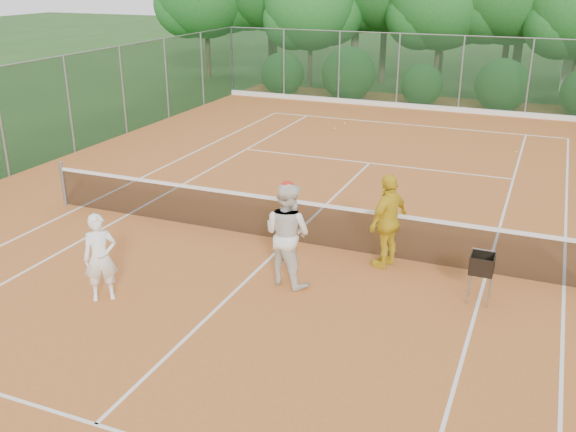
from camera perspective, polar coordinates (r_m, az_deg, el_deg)
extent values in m
plane|color=#214518|center=(13.72, -0.02, -2.33)|extent=(120.00, 120.00, 0.00)
cube|color=#BC672B|center=(13.71, -0.02, -2.29)|extent=(18.00, 36.00, 0.02)
cylinder|color=gray|center=(16.58, -19.34, 2.74)|extent=(0.10, 0.10, 1.10)
cube|color=black|center=(13.53, -0.02, -0.47)|extent=(11.87, 0.03, 0.86)
cube|color=white|center=(13.37, -0.02, 1.39)|extent=(11.87, 0.04, 0.07)
imported|color=white|center=(11.53, -16.34, -3.57)|extent=(0.68, 0.65, 1.57)
imported|color=silver|center=(11.57, -0.06, -1.59)|extent=(1.11, 0.97, 1.94)
ellipsoid|color=red|center=(11.25, -0.06, 2.79)|extent=(0.22, 0.22, 0.14)
imported|color=gold|center=(12.40, 8.91, -0.45)|extent=(0.82, 1.18, 1.87)
cylinder|color=gray|center=(11.53, 15.69, -6.30)|extent=(0.02, 0.02, 0.56)
cylinder|color=gray|center=(11.82, 17.58, -5.82)|extent=(0.02, 0.02, 0.56)
cube|color=black|center=(11.49, 16.87, -4.09)|extent=(0.39, 0.39, 0.33)
sphere|color=gold|center=(23.52, 4.21, 7.76)|extent=(0.07, 0.07, 0.07)
sphere|color=#CAD431|center=(24.36, 5.04, 8.21)|extent=(0.07, 0.07, 0.07)
sphere|color=gold|center=(21.60, 19.63, 5.38)|extent=(0.07, 0.07, 0.07)
cube|color=white|center=(24.61, 10.77, 7.98)|extent=(11.03, 0.06, 0.01)
cube|color=white|center=(16.46, -17.94, 0.77)|extent=(0.06, 23.77, 0.01)
cube|color=white|center=(12.84, 23.33, -5.78)|extent=(0.06, 23.77, 0.01)
cube|color=white|center=(15.64, -14.06, 0.11)|extent=(0.06, 23.77, 0.01)
cube|color=white|center=(12.85, 17.23, -4.93)|extent=(0.06, 23.77, 0.01)
cube|color=white|center=(19.43, 7.27, 4.70)|extent=(8.23, 0.06, 0.01)
cube|color=white|center=(8.95, -16.73, -17.31)|extent=(8.23, 0.06, 0.01)
cube|color=white|center=(13.71, -0.02, -2.24)|extent=(0.06, 12.80, 0.01)
cube|color=#19381E|center=(27.34, 12.43, 12.35)|extent=(18.00, 0.02, 3.00)
cylinder|color=gray|center=(30.26, -4.99, 13.55)|extent=(0.07, 0.07, 3.00)
cylinder|color=gray|center=(30.26, -4.99, 13.55)|extent=(0.07, 0.07, 3.00)
cylinder|color=brown|center=(35.37, -7.17, 15.13)|extent=(0.26, 0.26, 3.75)
cylinder|color=brown|center=(35.32, -1.54, 15.80)|extent=(0.30, 0.30, 4.40)
cylinder|color=brown|center=(32.41, 1.99, 14.26)|extent=(0.22, 0.22, 3.20)
sphere|color=#1F5E21|center=(32.22, 2.04, 18.44)|extent=(4.48, 4.48, 4.48)
cylinder|color=brown|center=(33.82, 8.50, 15.44)|extent=(0.31, 0.31, 4.50)
cylinder|color=brown|center=(31.79, 13.14, 13.88)|extent=(0.24, 0.24, 3.50)
cylinder|color=brown|center=(31.89, 18.80, 13.89)|extent=(0.28, 0.28, 4.10)
cylinder|color=brown|center=(30.66, 24.21, 12.27)|extent=(0.23, 0.23, 3.40)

